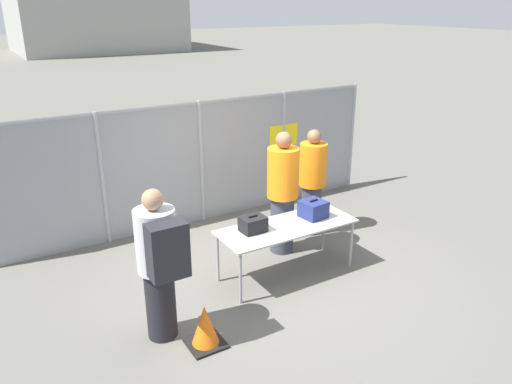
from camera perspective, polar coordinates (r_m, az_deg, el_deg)
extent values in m
plane|color=#605E56|center=(7.11, 1.49, -9.10)|extent=(120.00, 120.00, 0.00)
cylinder|color=#9EA0A5|center=(7.90, -17.16, 1.36)|extent=(0.07, 0.07, 2.07)
cylinder|color=#9EA0A5|center=(8.41, -6.28, 3.37)|extent=(0.07, 0.07, 2.07)
cylinder|color=#9EA0A5|center=(9.20, 3.10, 5.00)|extent=(0.07, 0.07, 2.07)
cylinder|color=#9EA0A5|center=(10.19, 10.87, 6.24)|extent=(0.07, 0.07, 2.07)
cube|color=gray|center=(8.41, -6.28, 3.37)|extent=(6.61, 0.01, 2.07)
cube|color=#9EA0A5|center=(8.17, -6.56, 10.11)|extent=(6.61, 0.04, 0.04)
cube|color=yellow|center=(9.12, 3.16, 6.48)|extent=(0.60, 0.01, 0.40)
cube|color=#B2B2AD|center=(6.75, 3.55, -3.93)|extent=(1.92, 0.74, 0.02)
cylinder|color=#99999E|center=(6.26, -1.78, -9.83)|extent=(0.04, 0.04, 0.71)
cylinder|color=#99999E|center=(7.20, 10.82, -5.86)|extent=(0.04, 0.04, 0.71)
cylinder|color=#99999E|center=(6.74, -4.40, -7.50)|extent=(0.04, 0.04, 0.71)
cylinder|color=#99999E|center=(7.62, 7.75, -4.11)|extent=(0.04, 0.04, 0.71)
cube|color=black|center=(6.53, -0.35, -3.69)|extent=(0.33, 0.26, 0.20)
cube|color=black|center=(6.48, -0.35, -2.78)|extent=(0.13, 0.03, 0.02)
cube|color=navy|center=(6.99, 6.56, -1.96)|extent=(0.36, 0.36, 0.24)
cube|color=black|center=(6.94, 6.61, -0.97)|extent=(0.13, 0.04, 0.02)
cylinder|color=black|center=(5.79, -10.83, -12.34)|extent=(0.33, 0.33, 0.84)
cylinder|color=#B2B2B7|center=(5.41, -11.38, -5.45)|extent=(0.44, 0.44, 0.70)
sphere|color=#A57A5B|center=(5.22, -11.75, -0.86)|extent=(0.23, 0.23, 0.23)
cube|color=#232328|center=(5.10, -10.06, -6.59)|extent=(0.40, 0.24, 0.59)
cylinder|color=#383D4C|center=(7.51, 2.99, -3.64)|extent=(0.35, 0.35, 0.88)
cylinder|color=orange|center=(7.21, 3.11, 2.20)|extent=(0.46, 0.46, 0.73)
sphere|color=brown|center=(7.07, 3.19, 5.94)|extent=(0.24, 0.24, 0.24)
cylinder|color=#383D4C|center=(8.15, 6.32, -1.91)|extent=(0.32, 0.32, 0.82)
cylinder|color=orange|center=(7.89, 6.54, 3.13)|extent=(0.43, 0.43, 0.68)
sphere|color=brown|center=(7.77, 6.68, 6.31)|extent=(0.22, 0.22, 0.22)
cube|color=white|center=(11.02, 0.43, 4.39)|extent=(2.40, 1.34, 0.52)
sphere|color=black|center=(10.26, 0.56, 2.36)|extent=(0.57, 0.57, 0.57)
sphere|color=black|center=(11.46, -3.28, 4.35)|extent=(0.57, 0.57, 0.57)
cylinder|color=#59595B|center=(10.37, -7.23, 1.93)|extent=(0.84, 0.06, 0.06)
cube|color=#999993|center=(41.62, -18.09, 19.26)|extent=(11.48, 9.49, 5.99)
cube|color=black|center=(5.81, -5.76, -16.81)|extent=(0.40, 0.40, 0.03)
cone|color=orange|center=(5.67, -5.85, -14.94)|extent=(0.32, 0.32, 0.50)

